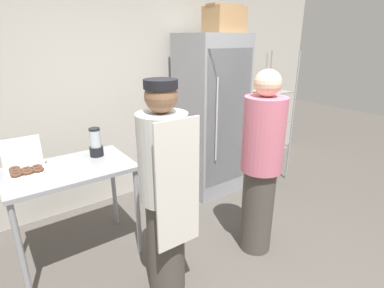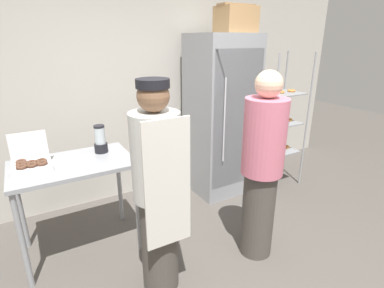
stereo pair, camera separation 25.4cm
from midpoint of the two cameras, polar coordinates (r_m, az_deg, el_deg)
name	(u,v)px [view 2 (the right image)]	position (r m, az deg, el deg)	size (l,w,h in m)	color
back_wall	(140,84)	(3.76, -8.03, 11.32)	(6.40, 0.12, 2.79)	#B7B2A8
refrigerator	(221,117)	(3.80, 7.42, 5.18)	(0.73, 0.71, 1.98)	gray
baking_rack	(278,123)	(4.15, 17.70, 3.80)	(0.62, 0.46, 1.76)	#93969B
prep_counter	(74,174)	(2.82, -19.21, -5.55)	(1.02, 0.65, 0.90)	gray
donut_box	(31,164)	(2.74, -25.98, -3.46)	(0.30, 0.25, 0.29)	white
blender_pitcher	(100,140)	(2.90, -14.69, 0.62)	(0.12, 0.12, 0.27)	black
cardboard_storage_box	(236,19)	(3.69, 10.48, 22.37)	(0.43, 0.32, 0.30)	#A87F51
person_baker	(158,190)	(2.21, -3.29, -8.81)	(0.36, 0.37, 1.68)	#47423D
person_customer	(262,168)	(2.69, 15.82, -4.47)	(0.36, 0.36, 1.69)	#47423D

